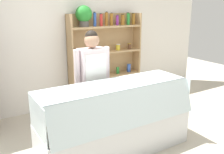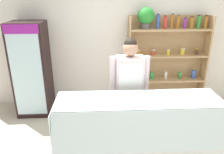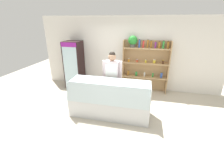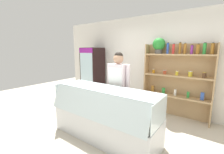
{
  "view_description": "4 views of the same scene",
  "coord_description": "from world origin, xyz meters",
  "px_view_note": "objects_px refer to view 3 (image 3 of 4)",
  "views": [
    {
      "loc": [
        -1.92,
        -2.79,
        2.04
      ],
      "look_at": [
        0.09,
        0.51,
        0.93
      ],
      "focal_mm": 40.0,
      "sensor_mm": 36.0,
      "label": 1
    },
    {
      "loc": [
        -0.7,
        -2.54,
        2.28
      ],
      "look_at": [
        -0.54,
        0.37,
        1.16
      ],
      "focal_mm": 35.0,
      "sensor_mm": 36.0,
      "label": 2
    },
    {
      "loc": [
        0.68,
        -3.62,
        2.52
      ],
      "look_at": [
        -0.27,
        0.49,
        0.93
      ],
      "focal_mm": 24.0,
      "sensor_mm": 36.0,
      "label": 3
    },
    {
      "loc": [
        1.54,
        -2.23,
        1.72
      ],
      "look_at": [
        -0.4,
        0.44,
        1.14
      ],
      "focal_mm": 24.0,
      "sensor_mm": 36.0,
      "label": 4
    }
  ],
  "objects_px": {
    "deli_display_case": "(110,105)",
    "shop_clerk": "(112,75)",
    "drinks_fridge": "(74,65)",
    "shelving_unit": "(143,60)"
  },
  "relations": [
    {
      "from": "deli_display_case",
      "to": "shop_clerk",
      "type": "xyz_separation_m",
      "value": [
        -0.06,
        0.56,
        0.69
      ]
    },
    {
      "from": "deli_display_case",
      "to": "shelving_unit",
      "type": "bearing_deg",
      "value": 66.36
    },
    {
      "from": "deli_display_case",
      "to": "drinks_fridge",
      "type": "bearing_deg",
      "value": 138.54
    },
    {
      "from": "drinks_fridge",
      "to": "shop_clerk",
      "type": "distance_m",
      "value": 2.04
    },
    {
      "from": "deli_display_case",
      "to": "shop_clerk",
      "type": "distance_m",
      "value": 0.9
    },
    {
      "from": "drinks_fridge",
      "to": "shop_clerk",
      "type": "relative_size",
      "value": 1.07
    },
    {
      "from": "drinks_fridge",
      "to": "deli_display_case",
      "type": "xyz_separation_m",
      "value": [
        1.81,
        -1.6,
        -0.59
      ]
    },
    {
      "from": "shelving_unit",
      "to": "deli_display_case",
      "type": "height_order",
      "value": "shelving_unit"
    },
    {
      "from": "drinks_fridge",
      "to": "deli_display_case",
      "type": "bearing_deg",
      "value": -41.46
    },
    {
      "from": "drinks_fridge",
      "to": "shelving_unit",
      "type": "xyz_separation_m",
      "value": [
        2.62,
        0.23,
        0.29
      ]
    }
  ]
}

